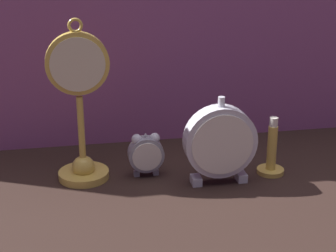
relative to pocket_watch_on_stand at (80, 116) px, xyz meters
name	(u,v)px	position (x,y,z in m)	size (l,w,h in m)	color
ground_plane	(175,199)	(0.17, -0.13, -0.14)	(4.00, 4.00, 0.00)	black
fabric_backdrop_drape	(149,7)	(0.17, 0.20, 0.19)	(1.46, 0.01, 0.66)	#8E4C7F
pocket_watch_on_stand	(80,116)	(0.00, 0.00, 0.00)	(0.13, 0.11, 0.34)	gold
alarm_clock_twin_bell	(146,153)	(0.13, -0.01, -0.09)	(0.08, 0.03, 0.10)	gray
mantel_clock_silver	(220,142)	(0.28, -0.07, -0.05)	(0.15, 0.04, 0.19)	silver
brass_candlestick	(271,156)	(0.40, -0.05, -0.10)	(0.06, 0.06, 0.13)	gold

